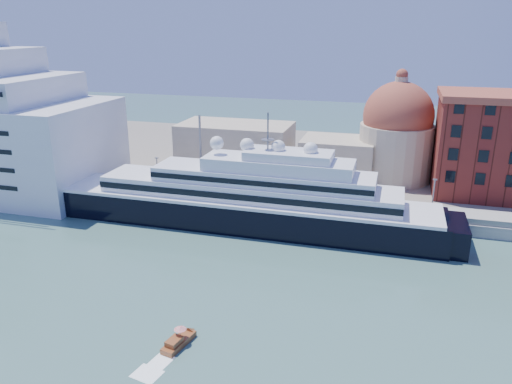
% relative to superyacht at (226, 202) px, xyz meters
% --- Properties ---
extents(ground, '(400.00, 400.00, 0.00)m').
position_rel_superyacht_xyz_m(ground, '(10.66, -23.00, -4.76)').
color(ground, '#325753').
rests_on(ground, ground).
extents(quay, '(180.00, 10.00, 2.50)m').
position_rel_superyacht_xyz_m(quay, '(10.66, 11.00, -3.51)').
color(quay, gray).
rests_on(quay, ground).
extents(land, '(260.00, 72.00, 2.00)m').
position_rel_superyacht_xyz_m(land, '(10.66, 52.00, -3.76)').
color(land, slate).
rests_on(land, ground).
extents(quay_fence, '(180.00, 0.10, 1.20)m').
position_rel_superyacht_xyz_m(quay_fence, '(10.66, 6.50, -1.66)').
color(quay_fence, slate).
rests_on(quay_fence, quay).
extents(superyacht, '(92.32, 12.80, 27.59)m').
position_rel_superyacht_xyz_m(superyacht, '(0.00, 0.00, 0.00)').
color(superyacht, black).
rests_on(superyacht, ground).
extents(service_barge, '(10.98, 6.04, 2.35)m').
position_rel_superyacht_xyz_m(service_barge, '(-39.72, -1.78, -4.09)').
color(service_barge, white).
rests_on(service_barge, ground).
extents(water_taxi, '(2.90, 5.75, 2.61)m').
position_rel_superyacht_xyz_m(water_taxi, '(7.75, -41.35, -4.13)').
color(water_taxi, brown).
rests_on(water_taxi, ground).
extents(church, '(66.00, 18.00, 25.50)m').
position_rel_superyacht_xyz_m(church, '(17.05, 34.72, 6.15)').
color(church, beige).
rests_on(church, land).
extents(lamp_posts, '(120.80, 2.40, 18.00)m').
position_rel_superyacht_xyz_m(lamp_posts, '(-2.01, 9.27, 5.08)').
color(lamp_posts, slate).
rests_on(lamp_posts, quay).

